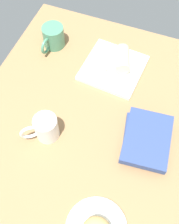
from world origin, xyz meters
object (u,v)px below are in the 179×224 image
Objects in this scene: book_stack at (146,140)px; coffee_mug at (45,128)px; square_plate at (112,68)px; second_mug at (53,37)px; breakfast_wrap at (122,59)px; sauce_cup at (100,68)px.

coffee_mug is at bearing 105.25° from book_stack.
square_plate is 28.78cm from second_mug.
book_stack is 1.58× the size of second_mug.
second_mug is (0.87, 31.53, 0.43)cm from breakfast_wrap.
sauce_cup is 9.76cm from breakfast_wrap.
coffee_mug is 0.84× the size of second_mug.
sauce_cup is at bearing -106.24° from second_mug.
second_mug is at bearing 159.67° from breakfast_wrap.
book_stack is at bearing -74.75° from coffee_mug.
breakfast_wrap is at bearing 31.16° from book_stack.
coffee_mug is at bearing 166.20° from sauce_cup.
square_plate is 1.98× the size of coffee_mug.
square_plate is 5.67cm from breakfast_wrap.
coffee_mug reaches higher than square_plate.
breakfast_wrap is 0.50× the size of book_stack.
second_mug is (31.67, 50.15, 2.02)cm from book_stack.
coffee_mug reaches higher than book_stack.
square_plate is 2.08× the size of breakfast_wrap.
breakfast_wrap is at bearing -21.39° from coffee_mug.
coffee_mug is 43.97cm from second_mug.
sauce_cup is (-3.42, 4.10, 2.03)cm from square_plate.
sauce_cup is 35.09cm from coffee_mug.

